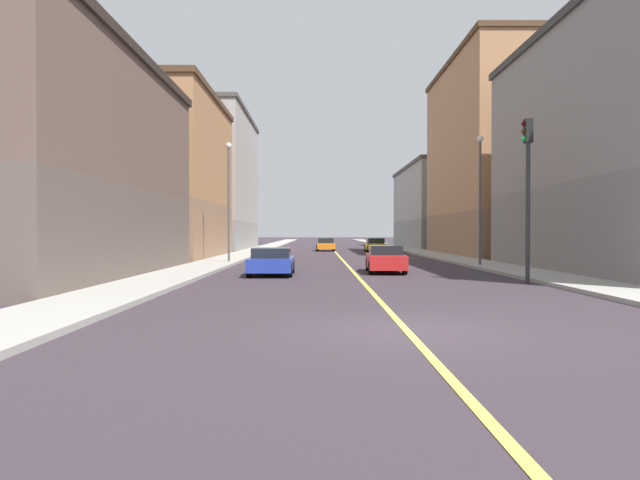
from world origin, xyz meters
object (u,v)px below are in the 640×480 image
at_px(building_left_far, 450,207).
at_px(building_right_midblock, 141,177).
at_px(street_lamp_left_near, 480,186).
at_px(building_left_mid, 514,158).
at_px(building_right_distant, 198,182).
at_px(traffic_light_left_near, 528,178).
at_px(building_right_corner, 10,164).
at_px(car_blue, 272,262).
at_px(car_orange, 326,245).
at_px(car_red, 385,259).
at_px(car_yellow, 375,245).
at_px(street_lamp_right_near, 229,190).

bearing_deg(building_left_far, building_right_midblock, -134.30).
bearing_deg(street_lamp_left_near, building_left_mid, 66.58).
xyz_separation_m(building_right_midblock, building_right_distant, (0.00, 21.21, 1.39)).
bearing_deg(traffic_light_left_near, street_lamp_left_near, 84.40).
xyz_separation_m(building_right_corner, building_right_distant, (0.00, 40.23, 2.56)).
height_order(building_right_midblock, traffic_light_left_near, building_right_midblock).
xyz_separation_m(building_left_far, car_blue, (-18.52, -47.60, -4.41)).
xyz_separation_m(traffic_light_left_near, car_orange, (-7.04, 38.81, -3.37)).
distance_m(building_right_midblock, car_orange, 22.45).
bearing_deg(building_right_distant, traffic_light_left_near, -64.20).
bearing_deg(car_red, building_left_far, 73.95).
bearing_deg(building_right_distant, car_yellow, -22.72).
relative_size(building_right_distant, car_yellow, 5.32).
bearing_deg(car_orange, car_yellow, -35.85).
relative_size(car_yellow, car_blue, 0.95).
bearing_deg(building_right_distant, car_red, -66.26).
height_order(building_left_far, traffic_light_left_near, building_left_far).
xyz_separation_m(building_left_mid, traffic_light_left_near, (-8.57, -27.81, -4.10)).
xyz_separation_m(building_left_far, car_orange, (-15.61, -13.30, -4.40)).
height_order(building_left_far, street_lamp_left_near, building_left_far).
bearing_deg(building_left_far, car_orange, -139.56).
xyz_separation_m(street_lamp_left_near, car_orange, (-8.05, 28.44, -3.82)).
bearing_deg(car_red, building_right_midblock, 135.96).
bearing_deg(building_right_distant, car_blue, -74.24).
xyz_separation_m(building_left_far, building_right_corner, (-29.43, -49.18, -0.22)).
xyz_separation_m(building_left_mid, car_blue, (-18.52, -23.30, -7.47)).
relative_size(building_right_distant, car_orange, 5.02).
distance_m(car_yellow, car_red, 29.23).
bearing_deg(building_left_far, car_red, -106.05).
xyz_separation_m(building_right_midblock, car_red, (16.23, -15.70, -5.33)).
bearing_deg(car_red, building_left_mid, 58.53).
distance_m(building_left_mid, car_red, 26.36).
xyz_separation_m(street_lamp_left_near, street_lamp_right_near, (-14.32, 3.94, 0.09)).
distance_m(building_left_far, street_lamp_right_near, 43.68).
bearing_deg(car_orange, building_right_distant, 162.54).
xyz_separation_m(traffic_light_left_near, street_lamp_right_near, (-13.30, 14.31, 0.54)).
relative_size(building_left_far, car_red, 5.25).
xyz_separation_m(street_lamp_right_near, car_yellow, (11.01, 21.07, -3.88)).
bearing_deg(street_lamp_left_near, building_right_corner, -161.23).
relative_size(building_right_midblock, car_orange, 3.97).
relative_size(building_left_mid, car_blue, 4.72).
relative_size(building_left_mid, building_right_distant, 0.93).
bearing_deg(building_left_mid, building_left_far, 90.00).
distance_m(building_right_midblock, car_blue, 21.25).
relative_size(building_left_mid, car_orange, 4.67).
height_order(building_right_distant, traffic_light_left_near, building_right_distant).
xyz_separation_m(building_right_distant, street_lamp_left_near, (21.88, -32.79, -2.92)).
height_order(building_left_mid, building_right_distant, building_left_mid).
relative_size(street_lamp_right_near, car_yellow, 1.82).
bearing_deg(building_right_corner, street_lamp_left_near, 18.77).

